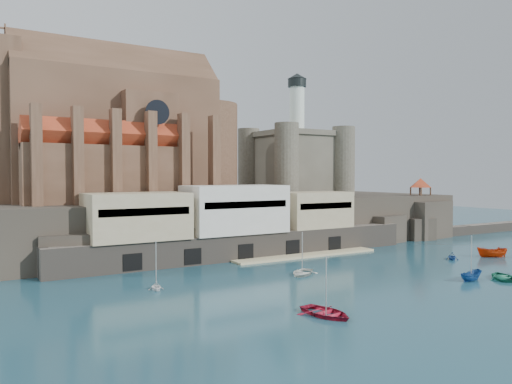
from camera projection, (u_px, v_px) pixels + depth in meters
The scene contains 15 objects.
ground at pixel (368, 274), 75.04m from camera, with size 300.00×300.00×0.00m, color #184151.
promontory at pixel (239, 221), 108.35m from camera, with size 100.00×36.00×10.00m.
quay at pixel (235, 224), 89.20m from camera, with size 70.00×12.00×13.05m.
church at pixel (126, 138), 97.40m from camera, with size 47.00×25.93×30.51m.
castle_keep at pixel (295, 160), 117.81m from camera, with size 21.20×21.20×29.30m.
rock_outcrop at pixel (421, 220), 118.81m from camera, with size 14.50×10.50×8.70m.
pavilion at pixel (421, 184), 118.64m from camera, with size 6.40×6.40×5.40m.
breakwater at pixel (489, 232), 129.88m from camera, with size 40.00×3.00×2.40m, color #675D52.
boat_0 at pixel (326, 316), 52.73m from camera, with size 4.57×1.33×6.40m, color #A9162E.
boat_2 at pixel (471, 280), 70.30m from camera, with size 1.71×1.75×4.54m, color navy.
boat_3 at pixel (502, 279), 71.59m from camera, with size 4.25×1.23×5.95m, color #1A6A4F.
boat_4 at pixel (156, 290), 64.65m from camera, with size 2.45×1.49×2.84m, color white.
boat_5 at pixel (492, 257), 90.23m from camera, with size 2.09×2.15×5.56m, color #B72F06.
boat_6 at pixel (302, 275), 74.45m from camera, with size 4.10×1.19×5.75m, color silver.
boat_7 at pixel (452, 259), 87.78m from camera, with size 2.69×1.64×3.11m, color navy.
Camera 1 is at (-53.29, -54.82, 14.94)m, focal length 35.00 mm.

